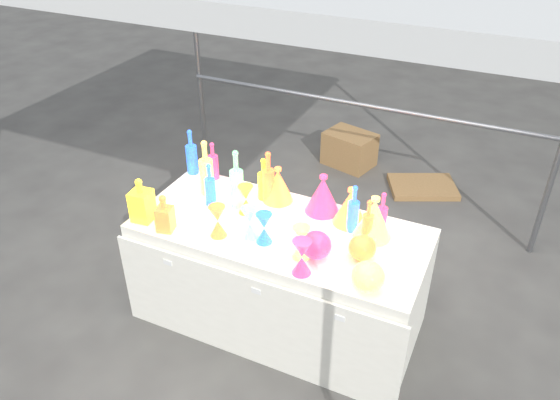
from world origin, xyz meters
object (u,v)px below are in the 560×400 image
at_px(cardboard_box_closed, 349,149).
at_px(hourglass_0, 218,221).
at_px(display_table, 279,275).
at_px(lampshade_0, 278,184).
at_px(decanter_0, 141,200).

relative_size(cardboard_box_closed, hourglass_0, 2.30).
height_order(cardboard_box_closed, hourglass_0, hourglass_0).
distance_m(display_table, hourglass_0, 0.61).
bearing_deg(display_table, lampshade_0, 116.66).
bearing_deg(lampshade_0, hourglass_0, -95.56).
bearing_deg(decanter_0, cardboard_box_closed, 72.47).
bearing_deg(lampshade_0, display_table, -51.97).
distance_m(cardboard_box_closed, decanter_0, 2.69).
distance_m(decanter_0, hourglass_0, 0.51).
relative_size(display_table, cardboard_box_closed, 3.91).
bearing_deg(decanter_0, lampshade_0, 34.26).
height_order(display_table, cardboard_box_closed, display_table).
bearing_deg(display_table, decanter_0, -161.66).
distance_m(cardboard_box_closed, hourglass_0, 2.57).
height_order(cardboard_box_closed, decanter_0, decanter_0).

